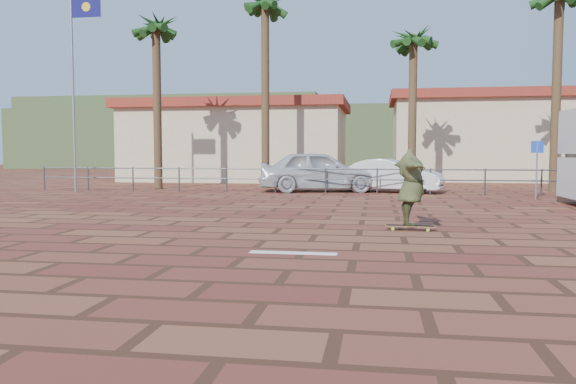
% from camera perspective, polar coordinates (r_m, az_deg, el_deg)
% --- Properties ---
extents(ground, '(120.00, 120.00, 0.00)m').
position_cam_1_polar(ground, '(10.23, -2.37, -4.93)').
color(ground, brown).
rests_on(ground, ground).
extents(paint_stripe, '(1.40, 0.22, 0.01)m').
position_cam_1_polar(paint_stripe, '(8.94, 0.52, -6.20)').
color(paint_stripe, white).
rests_on(paint_stripe, ground).
extents(guardrail, '(24.06, 0.06, 1.00)m').
position_cam_1_polar(guardrail, '(22.01, 3.84, 1.63)').
color(guardrail, '#47494F').
rests_on(guardrail, ground).
extents(flagpole, '(1.30, 0.10, 8.00)m').
position_cam_1_polar(flagpole, '(24.24, -20.77, 10.98)').
color(flagpole, gray).
rests_on(flagpole, ground).
extents(palm_far_left, '(2.40, 2.40, 8.25)m').
position_cam_1_polar(palm_far_left, '(25.80, -13.26, 15.63)').
color(palm_far_left, brown).
rests_on(palm_far_left, ground).
extents(palm_left, '(2.40, 2.40, 9.45)m').
position_cam_1_polar(palm_left, '(26.19, -2.34, 18.07)').
color(palm_left, brown).
rests_on(palm_left, ground).
extents(palm_center, '(2.40, 2.40, 7.75)m').
position_cam_1_polar(palm_center, '(25.89, 12.63, 14.53)').
color(palm_center, brown).
rests_on(palm_center, ground).
extents(palm_right, '(2.40, 2.40, 9.05)m').
position_cam_1_polar(palm_right, '(25.61, 25.86, 17.14)').
color(palm_right, brown).
rests_on(palm_right, ground).
extents(building_west, '(12.60, 7.60, 4.50)m').
position_cam_1_polar(building_west, '(32.90, -5.03, 5.19)').
color(building_west, beige).
rests_on(building_west, ground).
extents(building_east, '(10.60, 6.60, 5.00)m').
position_cam_1_polar(building_east, '(34.44, 19.18, 5.36)').
color(building_east, beige).
rests_on(building_east, ground).
extents(hill_front, '(70.00, 18.00, 6.00)m').
position_cam_1_polar(hill_front, '(59.95, 7.19, 5.32)').
color(hill_front, '#384C28').
rests_on(hill_front, ground).
extents(hill_back, '(35.00, 14.00, 8.00)m').
position_cam_1_polar(hill_back, '(70.18, -10.99, 5.90)').
color(hill_back, '#384C28').
rests_on(hill_back, ground).
extents(longboard, '(1.03, 0.30, 0.10)m').
position_cam_1_polar(longboard, '(11.79, 12.33, -3.42)').
color(longboard, olive).
rests_on(longboard, ground).
extents(skateboarder, '(0.90, 2.01, 1.58)m').
position_cam_1_polar(skateboarder, '(11.71, 12.38, 0.49)').
color(skateboarder, '#414626').
rests_on(skateboarder, longboard).
extents(car_silver, '(5.22, 2.84, 1.69)m').
position_cam_1_polar(car_silver, '(23.03, 3.17, 2.14)').
color(car_silver, silver).
rests_on(car_silver, ground).
extents(car_white, '(4.30, 2.40, 1.34)m').
position_cam_1_polar(car_white, '(22.93, 10.41, 1.65)').
color(car_white, silver).
rests_on(car_white, ground).
extents(street_sign, '(0.40, 0.05, 1.99)m').
position_cam_1_polar(street_sign, '(20.81, 23.97, 3.11)').
color(street_sign, gray).
rests_on(street_sign, ground).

